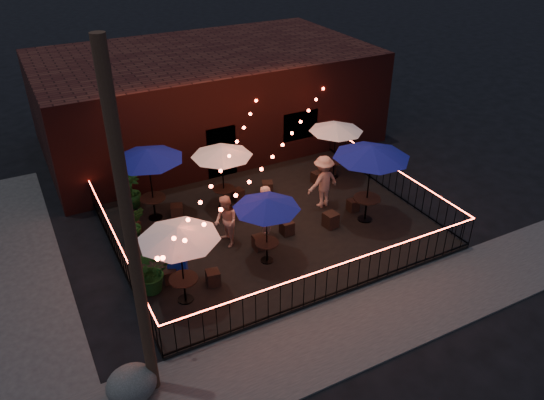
{
  "coord_description": "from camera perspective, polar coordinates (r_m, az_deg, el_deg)",
  "views": [
    {
      "loc": [
        -6.9,
        -11.26,
        9.9
      ],
      "look_at": [
        -0.17,
        1.53,
        1.42
      ],
      "focal_mm": 35.0,
      "sensor_mm": 36.0,
      "label": 1
    }
  ],
  "objects": [
    {
      "name": "ground",
      "position": [
        16.5,
        3.02,
        -6.49
      ],
      "size": [
        110.0,
        110.0,
        0.0
      ],
      "primitive_type": "plane",
      "color": "black",
      "rests_on": "ground"
    },
    {
      "name": "patio",
      "position": [
        17.89,
        -0.21,
        -2.9
      ],
      "size": [
        10.0,
        8.0,
        0.15
      ],
      "primitive_type": "cube",
      "color": "black",
      "rests_on": "ground"
    },
    {
      "name": "sidewalk",
      "position": [
        14.47,
        9.72,
        -13.19
      ],
      "size": [
        18.0,
        2.5,
        0.05
      ],
      "primitive_type": "cube",
      "color": "#3C3937",
      "rests_on": "ground"
    },
    {
      "name": "brick_building",
      "position": [
        24.01,
        -7.07,
        10.98
      ],
      "size": [
        14.0,
        8.0,
        4.0
      ],
      "color": "#33110E",
      "rests_on": "ground"
    },
    {
      "name": "utility_pole",
      "position": [
        10.58,
        -14.85,
        -4.64
      ],
      "size": [
        0.26,
        0.26,
        8.0
      ],
      "primitive_type": "cylinder",
      "color": "#3E2719",
      "rests_on": "ground"
    },
    {
      "name": "fence_front",
      "position": [
        14.79,
        7.06,
        -8.52
      ],
      "size": [
        10.0,
        0.04,
        1.04
      ],
      "color": "black",
      "rests_on": "patio"
    },
    {
      "name": "fence_left",
      "position": [
        16.27,
        -16.1,
        -5.56
      ],
      "size": [
        0.04,
        8.0,
        1.04
      ],
      "rotation": [
        0.0,
        0.0,
        1.57
      ],
      "color": "black",
      "rests_on": "patio"
    },
    {
      "name": "fence_right",
      "position": [
        20.07,
        12.56,
        2.24
      ],
      "size": [
        0.04,
        8.0,
        1.04
      ],
      "rotation": [
        0.0,
        0.0,
        1.57
      ],
      "color": "black",
      "rests_on": "patio"
    },
    {
      "name": "festoon_lights",
      "position": [
        16.03,
        -2.93,
        2.97
      ],
      "size": [
        10.02,
        8.72,
        1.32
      ],
      "color": "red",
      "rests_on": "ground"
    },
    {
      "name": "cafe_table_0",
      "position": [
        13.71,
        -10.01,
        -3.63
      ],
      "size": [
        2.69,
        2.69,
        2.39
      ],
      "rotation": [
        0.0,
        0.0,
        0.29
      ],
      "color": "black",
      "rests_on": "patio"
    },
    {
      "name": "cafe_table_1",
      "position": [
        17.54,
        -13.26,
        4.69
      ],
      "size": [
        2.49,
        2.49,
        2.59
      ],
      "rotation": [
        0.0,
        0.0,
        0.06
      ],
      "color": "black",
      "rests_on": "patio"
    },
    {
      "name": "cafe_table_2",
      "position": [
        15.1,
        -0.58,
        -0.47
      ],
      "size": [
        2.37,
        2.37,
        2.19
      ],
      "rotation": [
        0.0,
        0.0,
        0.22
      ],
      "color": "black",
      "rests_on": "patio"
    },
    {
      "name": "cafe_table_3",
      "position": [
        17.96,
        -5.43,
        5.14
      ],
      "size": [
        2.79,
        2.79,
        2.32
      ],
      "rotation": [
        0.0,
        0.0,
        0.43
      ],
      "color": "black",
      "rests_on": "patio"
    },
    {
      "name": "cafe_table_4",
      "position": [
        17.21,
        10.68,
        5.03
      ],
      "size": [
        3.22,
        3.22,
        2.76
      ],
      "rotation": [
        0.0,
        0.0,
        0.36
      ],
      "color": "black",
      "rests_on": "patio"
    },
    {
      "name": "cafe_table_5",
      "position": [
        20.1,
        6.91,
        7.73
      ],
      "size": [
        2.55,
        2.55,
        2.26
      ],
      "rotation": [
        0.0,
        0.0,
        0.29
      ],
      "color": "black",
      "rests_on": "patio"
    },
    {
      "name": "bistro_chair_0",
      "position": [
        15.57,
        -10.91,
        -8.01
      ],
      "size": [
        0.41,
        0.41,
        0.43
      ],
      "primitive_type": "cube",
      "rotation": [
        0.0,
        0.0,
        -0.14
      ],
      "color": "black",
      "rests_on": "patio"
    },
    {
      "name": "bistro_chair_1",
      "position": [
        15.31,
        -6.36,
        -8.3
      ],
      "size": [
        0.43,
        0.43,
        0.44
      ],
      "primitive_type": "cube",
      "rotation": [
        0.0,
        0.0,
        2.99
      ],
      "color": "black",
      "rests_on": "patio"
    },
    {
      "name": "bistro_chair_2",
      "position": [
        17.98,
        -14.61,
        -2.77
      ],
      "size": [
        0.41,
        0.41,
        0.4
      ],
      "primitive_type": "cube",
      "rotation": [
        0.0,
        0.0,
        0.24
      ],
      "color": "black",
      "rests_on": "patio"
    },
    {
      "name": "bistro_chair_3",
      "position": [
        18.42,
        -10.18,
        -1.2
      ],
      "size": [
        0.51,
        0.51,
        0.48
      ],
      "primitive_type": "cube",
      "rotation": [
        0.0,
        0.0,
        2.82
      ],
      "color": "black",
      "rests_on": "patio"
    },
    {
      "name": "bistro_chair_4",
      "position": [
        16.62,
        -1.37,
        -4.56
      ],
      "size": [
        0.38,
        0.38,
        0.45
      ],
      "primitive_type": "cube",
      "rotation": [
        0.0,
        0.0,
        0.01
      ],
      "color": "black",
      "rests_on": "patio"
    },
    {
      "name": "bistro_chair_5",
      "position": [
        17.3,
        1.61,
        -2.99
      ],
      "size": [
        0.4,
        0.4,
        0.46
      ],
      "primitive_type": "cube",
      "rotation": [
        0.0,
        0.0,
        3.17
      ],
      "color": "black",
      "rests_on": "patio"
    },
    {
      "name": "bistro_chair_6",
      "position": [
        19.18,
        -3.69,
        0.56
      ],
      "size": [
        0.43,
        0.43,
        0.43
      ],
      "primitive_type": "cube",
      "rotation": [
        0.0,
        0.0,
        0.2
      ],
      "color": "black",
      "rests_on": "patio"
    },
    {
      "name": "bistro_chair_7",
      "position": [
        19.6,
        -0.5,
        1.36
      ],
      "size": [
        0.5,
        0.5,
        0.45
      ],
      "primitive_type": "cube",
      "rotation": [
        0.0,
        0.0,
        2.73
      ],
      "color": "black",
      "rests_on": "patio"
    },
    {
      "name": "bistro_chair_8",
      "position": [
        17.75,
        6.33,
        -2.14
      ],
      "size": [
        0.48,
        0.48,
        0.51
      ],
      "primitive_type": "cube",
      "rotation": [
        0.0,
        0.0,
        0.13
      ],
      "color": "black",
      "rests_on": "patio"
    },
    {
      "name": "bistro_chair_9",
      "position": [
        18.75,
        8.7,
        -0.55
      ],
      "size": [
        0.36,
        0.36,
        0.42
      ],
      "primitive_type": "cube",
      "rotation": [
        0.0,
        0.0,
        3.1
      ],
      "color": "black",
      "rests_on": "patio"
    },
    {
      "name": "bistro_chair_10",
      "position": [
        20.4,
        4.85,
        2.44
      ],
      "size": [
        0.41,
        0.41,
        0.43
      ],
      "primitive_type": "cube",
      "rotation": [
        0.0,
        0.0,
        0.14
      ],
      "color": "black",
      "rests_on": "patio"
    },
    {
      "name": "bistro_chair_11",
      "position": [
        20.98,
        6.25,
        3.21
      ],
      "size": [
        0.44,
        0.44,
        0.43
      ],
      "primitive_type": "cube",
      "rotation": [
        0.0,
        0.0,
        3.36
      ],
      "color": "black",
      "rests_on": "patio"
    },
    {
      "name": "patron_a",
      "position": [
        16.76,
        -0.61,
        -1.3
      ],
      "size": [
        0.51,
        0.72,
        1.88
      ],
      "primitive_type": "imported",
      "rotation": [
        0.0,
        0.0,
        1.48
      ],
      "color": "tan",
      "rests_on": "patio"
    },
    {
      "name": "patron_b",
      "position": [
        16.5,
        -4.98,
        -2.31
      ],
      "size": [
        0.67,
        0.85,
        1.72
      ],
      "primitive_type": "imported",
      "rotation": [
        0.0,
        0.0,
        -1.55
      ],
      "color": "tan",
      "rests_on": "patio"
    },
    {
      "name": "patron_c",
      "position": [
        18.55,
        5.52,
        1.98
      ],
      "size": [
        1.31,
        0.84,
        1.92
      ],
      "primitive_type": "imported",
      "rotation": [
        0.0,
        0.0,
        3.25
      ],
      "color": "tan",
      "rests_on": "patio"
    },
    {
      "name": "potted_shrub_a",
      "position": [
        15.14,
        -12.9,
        -7.47
      ],
      "size": [
        1.32,
        1.2,
        1.29
      ],
      "primitive_type": "imported",
      "rotation": [
        0.0,
        0.0,
        0.18
      ],
      "color": "#15360E",
      "rests_on": "patio"
    },
    {
      "name": "potted_shrub_b",
      "position": [
        17.18,
        -14.64,
        -2.63
      ],
      "size": [
        0.8,
        0.68,
        1.33
      ],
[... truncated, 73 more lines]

